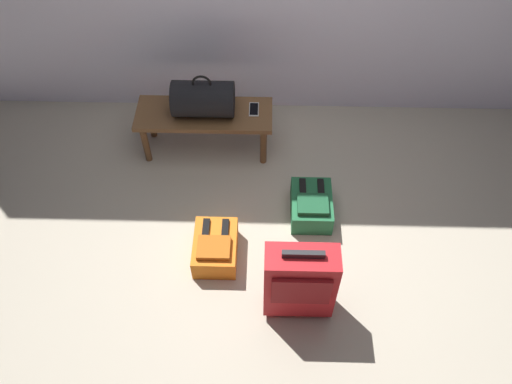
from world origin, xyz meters
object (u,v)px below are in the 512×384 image
Objects in this scene: duffel_bag_black at (203,99)px; suitcase_upright_red at (300,281)px; bench at (204,118)px; backpack_green at (311,205)px; cell_phone at (254,109)px; backpack_orange at (215,248)px.

duffel_bag_black is 0.69× the size of suitcase_upright_red.
duffel_bag_black is at bearing 0.00° from bench.
bench is at bearing 180.00° from duffel_bag_black.
suitcase_upright_red is (0.67, -1.35, 0.01)m from bench.
backpack_green is at bearing -38.35° from bench.
duffel_bag_black is 0.38m from cell_phone.
cell_phone is 0.38× the size of backpack_orange.
duffel_bag_black is at bearing 116.19° from suitcase_upright_red.
backpack_green is (0.78, -0.62, -0.22)m from bench.
suitcase_upright_red is at bearing -77.70° from cell_phone.
bench is 1.02m from backpack_orange.
backpack_orange is (-0.53, 0.36, -0.23)m from suitcase_upright_red.
bench is 2.27× the size of duffel_bag_black.
cell_phone is (0.37, 0.04, 0.06)m from bench.
suitcase_upright_red is 1.67× the size of backpack_green.
cell_phone reaches higher than backpack_orange.
cell_phone is at bearing 5.99° from bench.
bench is 6.94× the size of cell_phone.
bench is 2.63× the size of backpack_orange.
duffel_bag_black reaches higher than backpack_green.
backpack_orange is (-0.23, -1.02, -0.29)m from cell_phone.
cell_phone is 1.08m from backpack_orange.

